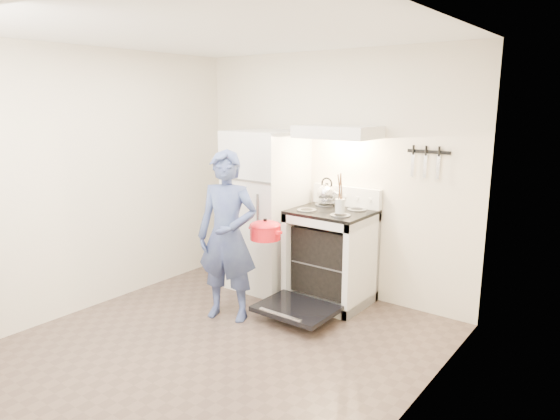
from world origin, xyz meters
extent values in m
plane|color=brown|center=(0.00, 0.00, 0.00)|extent=(3.60, 3.60, 0.00)
cube|color=beige|center=(0.00, 1.80, 1.25)|extent=(3.20, 0.02, 2.50)
cube|color=silver|center=(-0.58, 1.45, 0.85)|extent=(0.70, 0.70, 1.70)
cube|color=silver|center=(0.23, 1.48, 0.46)|extent=(0.76, 0.65, 0.92)
cube|color=black|center=(0.23, 1.48, 0.94)|extent=(0.76, 0.65, 0.03)
cube|color=silver|center=(0.23, 1.76, 1.05)|extent=(0.76, 0.07, 0.20)
cube|color=black|center=(0.23, 0.88, 0.12)|extent=(0.70, 0.54, 0.04)
cube|color=slate|center=(0.23, 1.48, 0.44)|extent=(0.60, 0.52, 0.01)
cube|color=silver|center=(0.23, 1.55, 1.71)|extent=(0.76, 0.50, 0.12)
cube|color=black|center=(1.05, 1.79, 1.55)|extent=(0.40, 0.02, 0.03)
cylinder|color=#7F6649|center=(0.32, 1.41, 0.45)|extent=(0.35, 0.35, 0.02)
cylinder|color=silver|center=(0.41, 1.31, 1.05)|extent=(0.09, 0.09, 0.13)
imported|color=navy|center=(-0.34, 0.58, 0.79)|extent=(0.67, 0.55, 1.58)
camera|label=1|loc=(2.70, -2.64, 2.00)|focal=32.00mm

